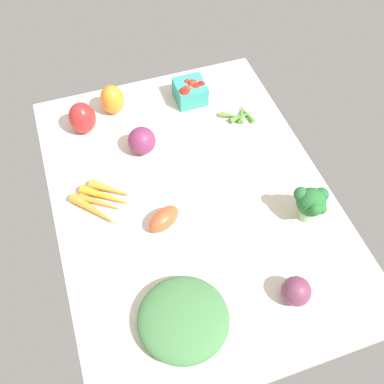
# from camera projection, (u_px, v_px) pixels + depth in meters

# --- Properties ---
(tablecloth) EXTENTS (1.04, 0.76, 0.02)m
(tablecloth) POSITION_uv_depth(u_px,v_px,m) (192.00, 198.00, 1.25)
(tablecloth) COLOR beige
(tablecloth) RESTS_ON ground
(red_onion_center) EXTENTS (0.07, 0.07, 0.07)m
(red_onion_center) POSITION_uv_depth(u_px,v_px,m) (296.00, 291.00, 1.04)
(red_onion_center) COLOR #6E334D
(red_onion_center) RESTS_ON tablecloth
(broccoli_head) EXTENTS (0.09, 0.09, 0.11)m
(broccoli_head) POSITION_uv_depth(u_px,v_px,m) (311.00, 202.00, 1.15)
(broccoli_head) COLOR #9DBF89
(broccoli_head) RESTS_ON tablecloth
(red_onion_near_basket) EXTENTS (0.08, 0.08, 0.08)m
(red_onion_near_basket) POSITION_uv_depth(u_px,v_px,m) (142.00, 141.00, 1.31)
(red_onion_near_basket) COLOR #782B53
(red_onion_near_basket) RESTS_ON tablecloth
(carrot_bunch) EXTENTS (0.18, 0.18, 0.03)m
(carrot_bunch) POSITION_uv_depth(u_px,v_px,m) (104.00, 201.00, 1.22)
(carrot_bunch) COLOR orange
(carrot_bunch) RESTS_ON tablecloth
(bell_pepper_red) EXTENTS (0.11, 0.11, 0.10)m
(bell_pepper_red) POSITION_uv_depth(u_px,v_px,m) (82.00, 118.00, 1.35)
(bell_pepper_red) COLOR red
(bell_pepper_red) RESTS_ON tablecloth
(leafy_greens_clump) EXTENTS (0.29, 0.29, 0.06)m
(leafy_greens_clump) POSITION_uv_depth(u_px,v_px,m) (183.00, 319.00, 1.01)
(leafy_greens_clump) COLOR #427743
(leafy_greens_clump) RESTS_ON tablecloth
(bell_pepper_orange) EXTENTS (0.08, 0.08, 0.10)m
(bell_pepper_orange) POSITION_uv_depth(u_px,v_px,m) (112.00, 99.00, 1.40)
(bell_pepper_orange) COLOR orange
(bell_pepper_orange) RESTS_ON tablecloth
(okra_pile) EXTENTS (0.09, 0.12, 0.02)m
(okra_pile) POSITION_uv_depth(u_px,v_px,m) (241.00, 115.00, 1.42)
(okra_pile) COLOR #588837
(okra_pile) RESTS_ON tablecloth
(berry_basket) EXTENTS (0.10, 0.10, 0.08)m
(berry_basket) POSITION_uv_depth(u_px,v_px,m) (190.00, 91.00, 1.44)
(berry_basket) COLOR teal
(berry_basket) RESTS_ON tablecloth
(roma_tomato) EXTENTS (0.09, 0.11, 0.05)m
(roma_tomato) POSITION_uv_depth(u_px,v_px,m) (164.00, 219.00, 1.17)
(roma_tomato) COLOR #E0502A
(roma_tomato) RESTS_ON tablecloth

